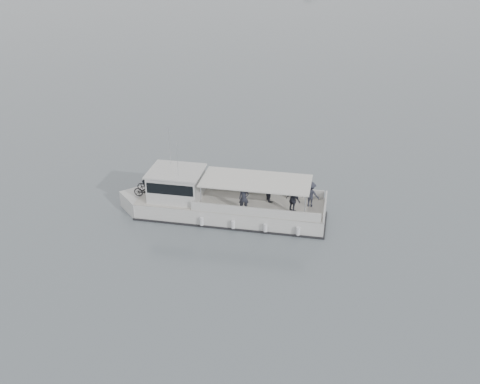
{
  "coord_description": "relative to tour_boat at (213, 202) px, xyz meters",
  "views": [
    {
      "loc": [
        0.79,
        -25.74,
        15.22
      ],
      "look_at": [
        0.66,
        0.82,
        1.6
      ],
      "focal_mm": 40.0,
      "sensor_mm": 36.0,
      "label": 1
    }
  ],
  "objects": [
    {
      "name": "tour_boat",
      "position": [
        0.0,
        0.0,
        0.0
      ],
      "size": [
        12.16,
        4.9,
        5.07
      ],
      "rotation": [
        0.0,
        0.0,
        -0.19
      ],
      "color": "silver",
      "rests_on": "ground"
    },
    {
      "name": "ground",
      "position": [
        0.87,
        -1.02,
        -0.83
      ],
      "size": [
        1400.0,
        1400.0,
        0.0
      ],
      "primitive_type": "plane",
      "color": "#545D63",
      "rests_on": "ground"
    }
  ]
}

